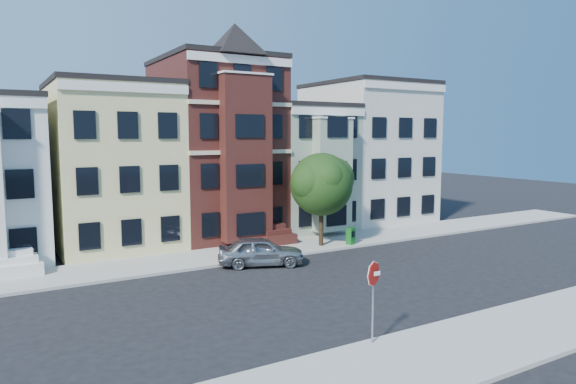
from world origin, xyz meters
TOP-DOWN VIEW (x-y plane):
  - ground at (0.00, 0.00)m, footprint 120.00×120.00m
  - far_sidewalk at (0.00, 8.00)m, footprint 60.00×4.00m
  - near_sidewalk at (0.00, -8.00)m, footprint 60.00×4.00m
  - house_yellow at (-7.00, 14.50)m, footprint 7.00×9.00m
  - house_brown at (0.00, 14.50)m, footprint 7.00×9.00m
  - house_green at (6.50, 14.50)m, footprint 6.00×9.00m
  - house_cream at (13.50, 14.50)m, footprint 8.00×9.00m
  - street_tree at (4.04, 7.18)m, footprint 7.22×7.22m
  - parked_car at (-1.27, 5.15)m, footprint 4.99×3.46m
  - newspaper_box at (5.84, 6.51)m, footprint 0.58×0.54m
  - stop_sign at (-3.01, -6.30)m, footprint 0.87×0.15m

SIDE VIEW (x-z plane):
  - ground at x=0.00m, z-range 0.00..0.00m
  - far_sidewalk at x=0.00m, z-range 0.00..0.15m
  - near_sidewalk at x=0.00m, z-range 0.00..0.15m
  - newspaper_box at x=5.84m, z-range 0.15..1.20m
  - parked_car at x=-1.27m, z-range 0.00..1.58m
  - stop_sign at x=-3.01m, z-range 0.15..3.31m
  - street_tree at x=4.04m, z-range 0.15..7.34m
  - house_green at x=6.50m, z-range 0.00..9.00m
  - house_yellow at x=-7.00m, z-range 0.00..10.00m
  - house_cream at x=13.50m, z-range 0.00..11.00m
  - house_brown at x=0.00m, z-range 0.00..12.00m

